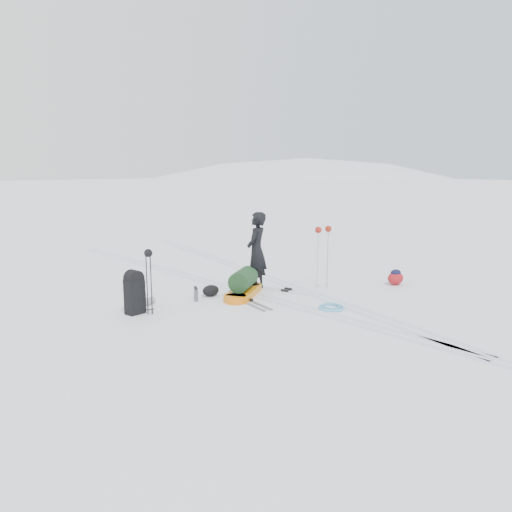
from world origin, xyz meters
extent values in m
plane|color=white|center=(0.00, 0.00, 0.00)|extent=(200.00, 200.00, 0.00)
ellipsoid|color=white|center=(90.00, 90.00, -75.00)|extent=(256.00, 192.00, 160.00)
cube|color=silver|center=(-0.12, 0.00, 0.00)|extent=(1.40, 17.97, 0.01)
cube|color=silver|center=(0.12, 0.00, 0.00)|extent=(1.40, 17.97, 0.01)
cube|color=silver|center=(1.28, 2.00, 0.00)|extent=(2.09, 13.88, 0.01)
cube|color=silver|center=(1.52, 2.00, 0.00)|extent=(2.09, 13.88, 0.01)
imported|color=black|center=(0.32, 0.75, 0.92)|extent=(0.81, 0.73, 1.85)
cube|color=orange|center=(-0.29, 0.46, 0.08)|extent=(1.32, 1.16, 0.16)
cylinder|color=#C1610B|center=(0.18, 0.80, 0.08)|extent=(0.64, 0.64, 0.16)
cylinder|color=orange|center=(-0.76, 0.12, 0.08)|extent=(0.64, 0.64, 0.16)
cylinder|color=#16321A|center=(-0.29, 0.46, 0.39)|extent=(0.95, 0.86, 0.46)
cube|color=black|center=(-2.80, 0.72, 0.35)|extent=(0.39, 0.31, 0.70)
cylinder|color=black|center=(-2.80, 0.72, 0.72)|extent=(0.38, 0.30, 0.34)
cube|color=black|center=(-2.63, 0.78, 0.25)|extent=(0.11, 0.19, 0.30)
cylinder|color=gray|center=(-2.41, 1.10, 0.07)|extent=(0.56, 0.37, 0.15)
cylinder|color=black|center=(-2.62, 0.53, 0.61)|extent=(0.03, 0.03, 1.21)
cylinder|color=black|center=(-2.55, 0.49, 0.61)|extent=(0.03, 0.03, 1.21)
torus|color=black|center=(-2.62, 0.53, 0.09)|extent=(0.12, 0.12, 0.01)
torus|color=black|center=(-2.55, 0.49, 0.09)|extent=(0.12, 0.12, 0.01)
sphere|color=black|center=(-2.58, 0.51, 1.23)|extent=(0.16, 0.16, 0.16)
cylinder|color=silver|center=(1.40, -0.20, 0.71)|extent=(0.03, 0.03, 1.41)
cylinder|color=#AEAFB5|center=(1.73, -0.20, 0.71)|extent=(0.03, 0.03, 1.41)
torus|color=#AEB1B5|center=(1.40, -0.20, 0.11)|extent=(0.11, 0.11, 0.01)
torus|color=#ABAFB3|center=(1.73, -0.20, 0.11)|extent=(0.11, 0.11, 0.01)
sphere|color=maroon|center=(1.40, -0.20, 1.44)|extent=(0.15, 0.15, 0.15)
sphere|color=maroon|center=(1.73, -0.20, 1.44)|extent=(0.15, 0.15, 0.15)
cube|color=gray|center=(-0.44, 0.03, 0.01)|extent=(0.26, 1.67, 0.01)
cube|color=gray|center=(-0.60, 0.05, 0.01)|extent=(0.26, 1.67, 0.01)
cube|color=black|center=(-0.44, 0.03, 0.04)|extent=(0.08, 0.17, 0.05)
cube|color=black|center=(-0.60, 0.05, 0.04)|extent=(0.08, 0.17, 0.05)
cube|color=silver|center=(0.67, 0.14, 0.01)|extent=(0.68, 1.68, 0.02)
cube|color=white|center=(0.84, 0.20, 0.01)|extent=(0.68, 1.68, 0.02)
cube|color=black|center=(0.67, 0.14, 0.04)|extent=(0.12, 0.19, 0.05)
cube|color=black|center=(0.84, 0.20, 0.04)|extent=(0.12, 0.19, 0.05)
torus|color=#63BDF2|center=(0.50, -1.49, 0.03)|extent=(0.60, 0.60, 0.06)
torus|color=#52AEC8|center=(0.53, -1.44, 0.04)|extent=(0.47, 0.47, 0.05)
ellipsoid|color=maroon|center=(3.31, -1.02, 0.16)|extent=(0.52, 0.44, 0.32)
ellipsoid|color=black|center=(3.31, -1.02, 0.30)|extent=(0.33, 0.29, 0.16)
cylinder|color=#56585E|center=(-1.37, 0.73, 0.14)|extent=(0.09, 0.09, 0.27)
cylinder|color=#5C5E64|center=(-1.26, 0.94, 0.13)|extent=(0.09, 0.09, 0.25)
cylinder|color=black|center=(-1.37, 0.73, 0.29)|extent=(0.08, 0.08, 0.03)
cylinder|color=black|center=(-1.26, 0.94, 0.27)|extent=(0.08, 0.08, 0.03)
ellipsoid|color=black|center=(-0.86, 0.93, 0.12)|extent=(0.47, 0.41, 0.25)
camera|label=1|loc=(-6.92, -8.23, 2.90)|focal=35.00mm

